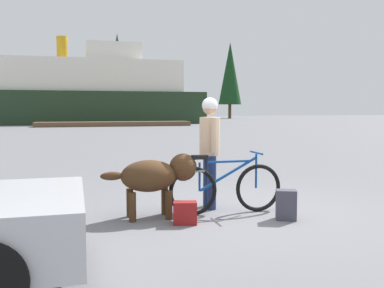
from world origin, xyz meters
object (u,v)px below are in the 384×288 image
object	(u,v)px
person_cyclist	(210,142)
ferry_boat	(92,93)
bicycle	(225,188)
dog	(156,176)
handbag_pannier	(185,213)
sailboat_moored	(92,118)
backpack	(286,205)

from	to	relation	value
person_cyclist	ferry_boat	bearing A→B (deg)	90.44
bicycle	person_cyclist	bearing A→B (deg)	105.52
bicycle	ferry_boat	bearing A→B (deg)	90.60
person_cyclist	ferry_boat	world-z (taller)	ferry_boat
dog	handbag_pannier	world-z (taller)	dog
person_cyclist	dog	distance (m)	1.09
handbag_pannier	bicycle	bearing A→B (deg)	29.04
handbag_pannier	ferry_boat	distance (m)	40.58
ferry_boat	sailboat_moored	size ratio (longest dim) A/B	2.51
dog	handbag_pannier	distance (m)	0.71
sailboat_moored	ferry_boat	bearing A→B (deg)	-92.00
person_cyclist	backpack	bearing A→B (deg)	-49.72
dog	ferry_boat	bearing A→B (deg)	89.12
person_cyclist	sailboat_moored	distance (m)	43.59
person_cyclist	dog	xyz separation A→B (m)	(-0.92, -0.37, -0.44)
bicycle	person_cyclist	xyz separation A→B (m)	(-0.12, 0.42, 0.66)
backpack	ferry_boat	xyz separation A→B (m)	(-1.13, 40.63, 2.91)
person_cyclist	handbag_pannier	xyz separation A→B (m)	(-0.61, -0.82, -0.90)
backpack	dog	bearing A→B (deg)	160.99
backpack	person_cyclist	bearing A→B (deg)	130.28
person_cyclist	handbag_pannier	size ratio (longest dim) A/B	5.44
backpack	ferry_boat	size ratio (longest dim) A/B	0.02
sailboat_moored	backpack	bearing A→B (deg)	-88.72
handbag_pannier	sailboat_moored	world-z (taller)	sailboat_moored
bicycle	handbag_pannier	size ratio (longest dim) A/B	5.50
dog	sailboat_moored	distance (m)	43.96
ferry_boat	sailboat_moored	xyz separation A→B (m)	(0.14, 3.93, -2.63)
person_cyclist	handbag_pannier	world-z (taller)	person_cyclist
bicycle	person_cyclist	size ratio (longest dim) A/B	1.01
handbag_pannier	ferry_boat	world-z (taller)	ferry_boat
dog	ferry_boat	distance (m)	40.11
backpack	handbag_pannier	size ratio (longest dim) A/B	1.33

